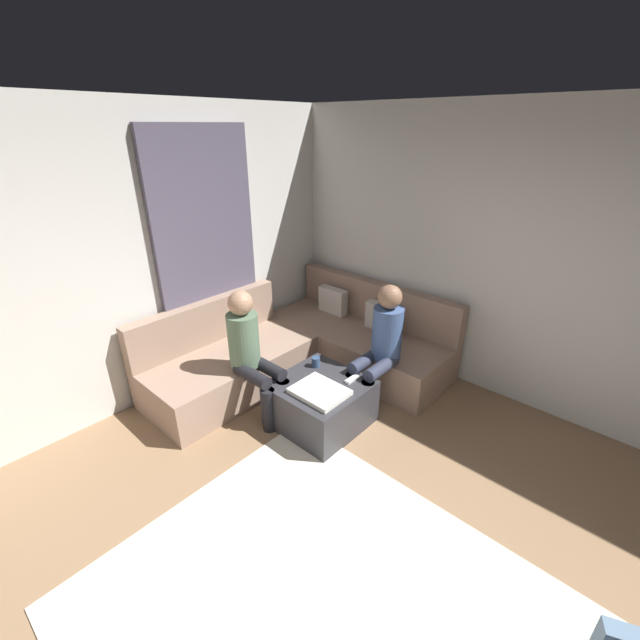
{
  "coord_description": "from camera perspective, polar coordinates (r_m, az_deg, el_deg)",
  "views": [
    {
      "loc": [
        0.68,
        -0.93,
        2.48
      ],
      "look_at": [
        -1.63,
        1.63,
        0.85
      ],
      "focal_mm": 23.26,
      "sensor_mm": 36.0,
      "label": 1
    }
  ],
  "objects": [
    {
      "name": "wall_back",
      "position": [
        4.09,
        30.88,
        5.61
      ],
      "size": [
        6.0,
        0.12,
        2.7
      ],
      "primitive_type": "cube",
      "color": "silver",
      "rests_on": "ground_plane"
    },
    {
      "name": "wall_left",
      "position": [
        3.91,
        -32.01,
        4.56
      ],
      "size": [
        0.12,
        6.0,
        2.7
      ],
      "primitive_type": "cube",
      "color": "silver",
      "rests_on": "ground_plane"
    },
    {
      "name": "curtain_panel",
      "position": [
        4.35,
        -15.06,
        7.99
      ],
      "size": [
        0.06,
        1.1,
        2.5
      ],
      "primitive_type": "cube",
      "color": "#595166",
      "rests_on": "ground_plane"
    },
    {
      "name": "area_rug",
      "position": [
        2.82,
        0.85,
        -35.99
      ],
      "size": [
        2.6,
        2.2,
        0.01
      ],
      "primitive_type": "cube",
      "color": "beige",
      "rests_on": "ground_plane"
    },
    {
      "name": "sectional_couch",
      "position": [
        4.51,
        -2.14,
        -3.9
      ],
      "size": [
        2.1,
        2.55,
        0.87
      ],
      "color": "#9E7F6B",
      "rests_on": "ground_plane"
    },
    {
      "name": "ottoman",
      "position": [
        3.81,
        0.04,
        -11.28
      ],
      "size": [
        0.76,
        0.76,
        0.42
      ],
      "primitive_type": "cube",
      "color": "#333338",
      "rests_on": "ground_plane"
    },
    {
      "name": "folded_blanket",
      "position": [
        3.55,
        -0.06,
        -9.81
      ],
      "size": [
        0.44,
        0.36,
        0.04
      ],
      "primitive_type": "cube",
      "color": "white",
      "rests_on": "ottoman"
    },
    {
      "name": "coffee_mug",
      "position": [
        3.9,
        -0.58,
        -5.78
      ],
      "size": [
        0.08,
        0.08,
        0.1
      ],
      "primitive_type": "cylinder",
      "color": "#334C72",
      "rests_on": "ottoman"
    },
    {
      "name": "game_remote",
      "position": [
        3.73,
        4.41,
        -8.12
      ],
      "size": [
        0.05,
        0.15,
        0.02
      ],
      "primitive_type": "cube",
      "color": "white",
      "rests_on": "ottoman"
    },
    {
      "name": "person_on_couch_back",
      "position": [
        3.86,
        8.34,
        -3.21
      ],
      "size": [
        0.3,
        0.6,
        1.2
      ],
      "rotation": [
        0.0,
        0.0,
        3.14
      ],
      "color": "#2D3347",
      "rests_on": "ground_plane"
    },
    {
      "name": "person_on_couch_side",
      "position": [
        3.75,
        -9.46,
        -4.15
      ],
      "size": [
        0.6,
        0.3,
        1.2
      ],
      "rotation": [
        0.0,
        0.0,
        -1.57
      ],
      "color": "black",
      "rests_on": "ground_plane"
    }
  ]
}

